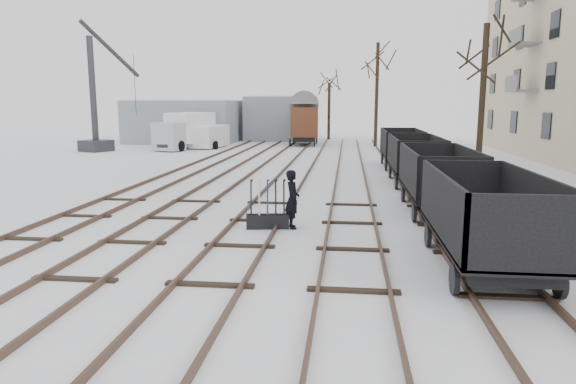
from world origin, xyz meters
name	(u,v)px	position (x,y,z in m)	size (l,w,h in m)	color
ground	(240,247)	(0.00, 0.00, 0.00)	(120.00, 120.00, 0.00)	white
tracks	(293,174)	(0.00, 13.67, 0.07)	(13.90, 52.00, 0.16)	black
shed_left	(185,121)	(-13.00, 36.00, 2.05)	(10.00, 8.00, 4.10)	gray
shed_right	(282,118)	(-4.00, 40.00, 2.25)	(7.00, 6.00, 4.50)	gray
ground_frame	(268,219)	(0.43, 2.14, 0.28)	(1.35, 0.61, 1.49)	black
worker	(292,199)	(1.18, 2.24, 0.90)	(0.66, 0.43, 1.80)	black
freight_wagon_a	(485,233)	(6.00, -1.14, 0.85)	(2.19, 5.46, 2.23)	black
freight_wagon_b	(438,188)	(6.00, 5.26, 0.85)	(2.19, 5.46, 2.23)	black
freight_wagon_c	(415,166)	(6.00, 11.66, 0.85)	(2.19, 5.46, 2.23)	black
freight_wagon_d	(401,153)	(6.00, 18.06, 0.85)	(2.19, 5.46, 2.23)	black
box_van_wagon	(304,121)	(-1.18, 33.71, 2.20)	(3.10, 5.19, 3.78)	black
lorry	(186,130)	(-10.59, 28.58, 1.54)	(3.35, 6.89, 3.00)	black
panel_van	(210,136)	(-8.90, 29.81, 0.99)	(2.57, 4.58, 1.91)	white
crane	(96,118)	(-17.00, 25.83, 2.63)	(2.63, 5.94, 10.01)	#2B2B2F
tree_near	(482,104)	(9.24, 13.07, 3.75)	(0.30, 0.30, 7.51)	black
tree_far_left	(329,111)	(0.80, 41.21, 2.93)	(0.30, 0.30, 5.85)	black
tree_far_right	(377,95)	(5.23, 32.99, 4.45)	(0.30, 0.30, 8.90)	black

